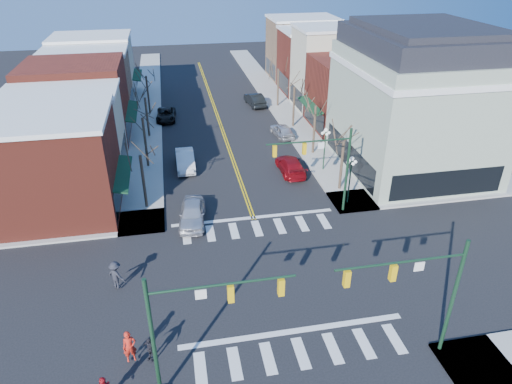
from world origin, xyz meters
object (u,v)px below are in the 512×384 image
pedestrian_dark_a (150,349)px  pedestrian_dark_b (116,275)px  lamppost_corner (351,172)px  lamppost_midblock (325,142)px  car_left_near (192,213)px  pedestrian_red_a (130,347)px  car_right_far (255,99)px  car_left_mid (185,160)px  car_right_mid (282,131)px  car_left_far (166,115)px  car_right_near (291,166)px  victorian_corner (416,100)px

pedestrian_dark_a → pedestrian_dark_b: size_ratio=0.79×
lamppost_corner → lamppost_midblock: bearing=90.0°
car_left_near → pedestrian_dark_a: size_ratio=3.18×
pedestrian_dark_b → pedestrian_red_a: bearing=138.6°
pedestrian_dark_a → car_right_far: bearing=111.0°
car_left_mid → car_right_mid: (11.20, 6.14, -0.08)m
car_left_far → car_right_near: car_right_near is taller
car_right_mid → pedestrian_dark_a: 32.73m
lamppost_midblock → car_left_far: size_ratio=0.89×
pedestrian_red_a → pedestrian_dark_a: bearing=-20.1°
car_left_near → car_left_far: bearing=100.5°
lamppost_corner → car_right_far: size_ratio=0.86×
car_right_mid → pedestrian_red_a: size_ratio=2.27×
car_right_far → pedestrian_red_a: size_ratio=2.64×
car_left_mid → pedestrian_dark_b: (-5.20, -17.10, 0.30)m
car_left_near → pedestrian_red_a: 13.69m
car_right_far → lamppost_corner: bearing=89.1°
pedestrian_dark_b → lamppost_midblock: bearing=-104.3°
lamppost_corner → pedestrian_dark_a: size_ratio=2.85×
victorian_corner → lamppost_corner: size_ratio=3.29×
car_right_near → car_right_mid: bearing=-99.6°
victorian_corner → car_left_mid: (-21.30, 3.60, -5.85)m
car_left_far → car_right_far: (11.85, 3.52, 0.15)m
pedestrian_red_a → car_left_mid: bearing=68.2°
pedestrian_dark_b → lamppost_corner: bearing=-119.4°
lamppost_corner → car_left_mid: (-13.00, 9.60, -2.15)m
car_left_near → pedestrian_dark_a: bearing=-96.3°
car_right_near → victorian_corner: bearing=176.1°
pedestrian_dark_a → lamppost_corner: bearing=79.4°
lamppost_midblock → pedestrian_dark_a: 25.90m
car_right_far → pedestrian_red_a: (-14.33, -40.96, 0.27)m
car_right_far → pedestrian_dark_b: (-15.45, -34.89, 0.29)m
car_left_far → pedestrian_dark_a: (-1.47, -37.58, 0.23)m
lamppost_corner → car_right_near: bearing=115.9°
car_right_far → pedestrian_dark_b: bearing=59.5°
car_left_far → car_right_mid: car_right_mid is taller
car_left_mid → car_right_far: car_right_far is taller
car_left_near → pedestrian_red_a: bearing=-100.5°
lamppost_midblock → car_left_far: (-14.60, 17.37, -2.29)m
lamppost_midblock → pedestrian_dark_b: size_ratio=2.24×
car_left_near → car_right_near: car_left_near is taller
car_left_near → pedestrian_dark_a: pedestrian_dark_a is taller
lamppost_corner → car_left_mid: size_ratio=0.88×
car_left_near → pedestrian_dark_b: 8.73m
pedestrian_dark_b → victorian_corner: bearing=-114.8°
lamppost_midblock → car_right_far: size_ratio=0.86×
lamppost_corner → car_left_far: lamppost_corner is taller
car_left_far → car_right_far: car_right_far is taller
car_left_far → car_right_near: (11.38, -17.24, 0.07)m
car_right_near → pedestrian_dark_a: bearing=56.9°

